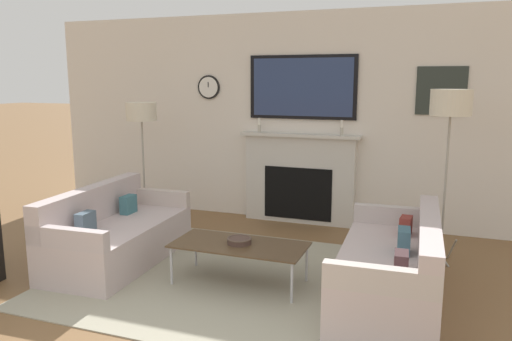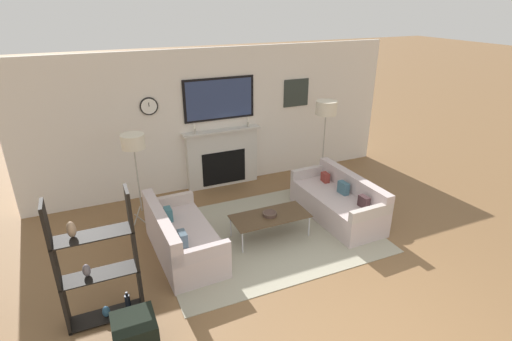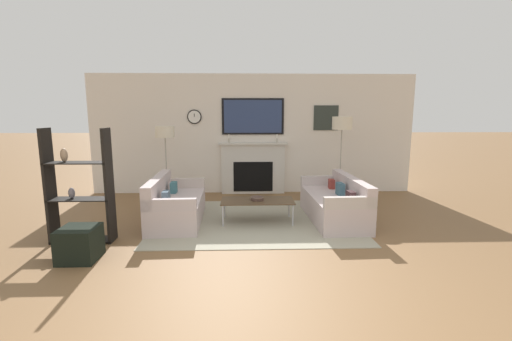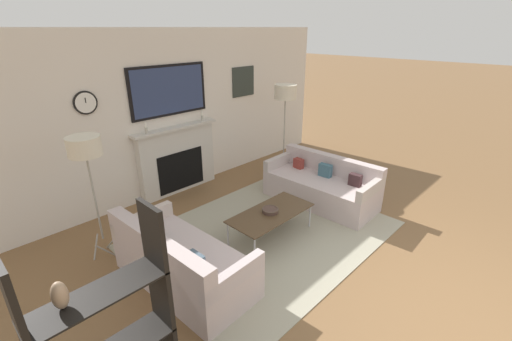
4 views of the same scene
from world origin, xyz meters
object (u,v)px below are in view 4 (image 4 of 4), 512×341
Objects in this scene: coffee_table at (271,214)px; shelf_unit at (108,341)px; floor_lamp_left at (85,149)px; floor_lamp_right at (286,93)px; decorative_bowl at (270,210)px; couch_left at (181,263)px; couch_right at (321,186)px.

shelf_unit is at bearing -162.54° from coffee_table.
floor_lamp_right is (3.52, 0.00, 0.17)m from floor_lamp_left.
coffee_table is 0.77× the size of floor_lamp_left.
shelf_unit is (-4.28, -2.04, -0.86)m from floor_lamp_right.
decorative_bowl is 2.44m from floor_lamp_right.
couch_left is 1.68m from floor_lamp_left.
decorative_bowl is 2.39m from floor_lamp_left.
decorative_bowl reaches higher than coffee_table.
floor_lamp_left is (-0.38, 1.15, 1.16)m from couch_left.
shelf_unit is (-0.76, -2.04, -0.69)m from floor_lamp_left.
shelf_unit reaches higher than coffee_table.
coffee_table is 2.47m from floor_lamp_right.
couch_left is at bearing -159.87° from floor_lamp_right.
decorative_bowl is 0.14× the size of shelf_unit.
couch_right reaches higher than coffee_table.
shelf_unit reaches higher than couch_left.
coffee_table is 5.34× the size of decorative_bowl.
floor_lamp_right is at bearing 25.44° from shelf_unit.
couch_right is 1.49× the size of coffee_table.
decorative_bowl is (-0.00, 0.01, 0.05)m from coffee_table.
couch_right is at bearing 3.80° from coffee_table.
shelf_unit is (-3.89, -0.89, 0.47)m from couch_right.
shelf_unit is (-2.55, -0.80, 0.39)m from coffee_table.
couch_left is 1.41m from decorative_bowl.
floor_lamp_left is (-1.78, 1.23, 1.03)m from decorative_bowl.
decorative_bowl is 0.13× the size of floor_lamp_right.
couch_right is at bearing -108.83° from floor_lamp_right.
floor_lamp_left is at bearing 108.48° from couch_left.
floor_lamp_left is at bearing 69.56° from shelf_unit.
decorative_bowl is (1.40, -0.08, 0.14)m from couch_left.
couch_left is 2.75m from couch_right.
couch_left is 1.41× the size of coffee_table.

